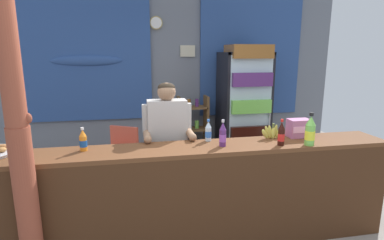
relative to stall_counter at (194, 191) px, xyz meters
name	(u,v)px	position (x,y,z in m)	size (l,w,h in m)	color
ground_plane	(183,207)	(0.03, 0.83, -0.60)	(7.74, 7.74, 0.00)	gray
back_wall_curtained	(166,75)	(0.04, 2.48, 0.88)	(5.76, 0.22, 2.85)	slate
stall_counter	(194,191)	(0.00, 0.00, 0.00)	(3.90, 0.45, 0.99)	brown
timber_post	(18,134)	(-1.35, -0.20, 0.66)	(0.19, 0.17, 2.63)	brown
drink_fridge	(244,103)	(1.21, 1.97, 0.47)	(0.73, 0.70, 1.96)	black
bottle_shelf_rack	(193,131)	(0.41, 2.12, 0.01)	(0.48, 0.28, 1.17)	brown
plastic_lawn_chair	(120,155)	(-0.71, 1.49, -0.11)	(0.60, 0.60, 0.86)	#E5563D
shopkeeper	(167,137)	(-0.17, 0.56, 0.37)	(0.52, 0.42, 1.54)	#28282D
soda_bottle_lime_soda	(310,131)	(1.10, -0.05, 0.52)	(0.09, 0.09, 0.31)	#75C64C
soda_bottle_cola	(281,134)	(0.84, 0.00, 0.50)	(0.06, 0.06, 0.25)	black
soda_bottle_water	(208,132)	(0.20, 0.27, 0.48)	(0.06, 0.06, 0.22)	silver
soda_bottle_grape_soda	(223,135)	(0.29, 0.08, 0.50)	(0.06, 0.06, 0.25)	#56286B
soda_bottle_orange_soda	(83,141)	(-0.96, 0.18, 0.48)	(0.07, 0.07, 0.21)	orange
snack_box_wafer	(299,128)	(1.15, 0.24, 0.48)	(0.22, 0.15, 0.19)	#B76699
banana_bunch	(273,132)	(0.87, 0.24, 0.45)	(0.26, 0.06, 0.16)	#CCC14C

